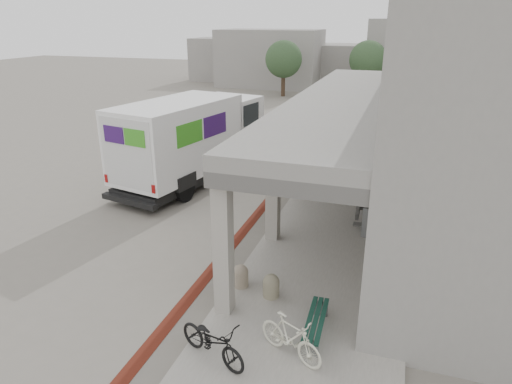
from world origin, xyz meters
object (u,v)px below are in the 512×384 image
(fedex_truck, at_px, (193,137))
(bicycle_cream, at_px, (291,337))
(bicycle_black, at_px, (213,341))
(bench, at_px, (316,323))
(utility_cabinet, at_px, (371,221))

(fedex_truck, relative_size, bicycle_cream, 5.52)
(fedex_truck, distance_m, bicycle_black, 11.47)
(bench, bearing_deg, bicycle_black, -144.23)
(bench, bearing_deg, utility_cabinet, 80.21)
(bicycle_black, distance_m, bicycle_cream, 1.56)
(utility_cabinet, xyz_separation_m, bicycle_black, (-2.50, -6.77, -0.04))
(utility_cabinet, relative_size, bicycle_black, 0.58)
(utility_cabinet, bearing_deg, fedex_truck, 167.11)
(fedex_truck, distance_m, utility_cabinet, 8.50)
(fedex_truck, xyz_separation_m, utility_cabinet, (7.71, -3.37, -1.26))
(utility_cabinet, bearing_deg, bench, -86.72)
(bicycle_cream, bearing_deg, fedex_truck, 60.80)
(bicycle_cream, bearing_deg, bicycle_black, 137.02)
(bench, relative_size, bicycle_cream, 1.09)
(bench, xyz_separation_m, bicycle_black, (-1.80, -1.41, 0.17))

